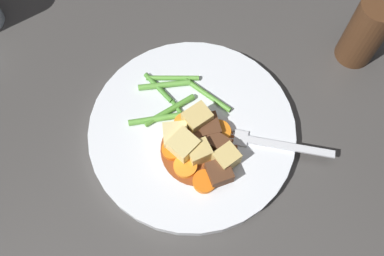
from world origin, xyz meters
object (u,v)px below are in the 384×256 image
(meat_chunk_1, at_px, (219,172))
(meat_chunk_2, at_px, (218,143))
(pepper_mill, at_px, (366,32))
(meat_chunk_3, at_px, (209,126))
(meat_chunk_0, at_px, (196,137))
(carrot_slice_1, at_px, (185,124))
(fork, at_px, (263,142))
(carrot_slice_2, at_px, (173,150))
(carrot_slice_4, at_px, (185,166))
(potato_chunk_3, at_px, (199,153))
(carrot_slice_0, at_px, (218,132))
(potato_chunk_2, at_px, (226,158))
(potato_chunk_0, at_px, (176,136))
(potato_chunk_4, at_px, (183,146))
(potato_chunk_1, at_px, (197,119))
(carrot_slice_3, at_px, (204,181))
(dinner_plate, at_px, (192,131))

(meat_chunk_1, relative_size, meat_chunk_2, 0.96)
(pepper_mill, bearing_deg, meat_chunk_3, -97.02)
(meat_chunk_0, bearing_deg, meat_chunk_2, 32.85)
(meat_chunk_3, relative_size, pepper_mill, 0.29)
(carrot_slice_1, relative_size, fork, 0.20)
(carrot_slice_2, bearing_deg, carrot_slice_1, 119.02)
(carrot_slice_1, relative_size, meat_chunk_3, 0.90)
(carrot_slice_4, height_order, potato_chunk_3, potato_chunk_3)
(carrot_slice_0, xyz_separation_m, carrot_slice_1, (-0.04, -0.03, 0.00))
(meat_chunk_0, xyz_separation_m, fork, (0.06, 0.07, -0.01))
(carrot_slice_1, distance_m, meat_chunk_2, 0.05)
(carrot_slice_2, relative_size, potato_chunk_2, 0.96)
(potato_chunk_0, xyz_separation_m, fork, (0.07, 0.09, -0.01))
(potato_chunk_4, bearing_deg, potato_chunk_1, 117.24)
(carrot_slice_1, distance_m, meat_chunk_1, 0.08)
(carrot_slice_1, relative_size, potato_chunk_3, 0.99)
(carrot_slice_0, bearing_deg, potato_chunk_3, -77.40)
(carrot_slice_0, distance_m, carrot_slice_1, 0.05)
(carrot_slice_3, bearing_deg, dinner_plate, 153.75)
(potato_chunk_2, height_order, meat_chunk_2, potato_chunk_2)
(meat_chunk_3, bearing_deg, pepper_mill, 82.98)
(dinner_plate, xyz_separation_m, fork, (0.08, 0.06, 0.01))
(dinner_plate, distance_m, meat_chunk_2, 0.05)
(dinner_plate, bearing_deg, potato_chunk_0, -87.91)
(carrot_slice_0, distance_m, potato_chunk_4, 0.05)
(carrot_slice_3, distance_m, potato_chunk_4, 0.05)
(carrot_slice_3, height_order, carrot_slice_4, carrot_slice_4)
(carrot_slice_1, relative_size, carrot_slice_2, 1.01)
(meat_chunk_0, height_order, pepper_mill, pepper_mill)
(carrot_slice_0, bearing_deg, pepper_mill, 85.89)
(carrot_slice_2, distance_m, potato_chunk_0, 0.02)
(carrot_slice_0, relative_size, meat_chunk_0, 1.55)
(carrot_slice_3, bearing_deg, potato_chunk_1, 148.34)
(carrot_slice_2, relative_size, potato_chunk_4, 0.87)
(meat_chunk_2, distance_m, pepper_mill, 0.26)
(meat_chunk_3, xyz_separation_m, fork, (0.06, 0.05, -0.01))
(potato_chunk_0, height_order, potato_chunk_3, potato_chunk_3)
(carrot_slice_2, relative_size, fork, 0.20)
(dinner_plate, distance_m, potato_chunk_2, 0.07)
(potato_chunk_2, bearing_deg, potato_chunk_1, 176.72)
(potato_chunk_0, relative_size, potato_chunk_1, 0.95)
(carrot_slice_3, height_order, fork, carrot_slice_3)
(meat_chunk_0, bearing_deg, dinner_plate, 160.40)
(carrot_slice_1, bearing_deg, dinner_plate, 37.74)
(carrot_slice_3, distance_m, fork, 0.10)
(fork, bearing_deg, meat_chunk_1, -91.35)
(carrot_slice_4, bearing_deg, meat_chunk_1, 39.12)
(carrot_slice_3, xyz_separation_m, meat_chunk_3, (-0.05, 0.05, 0.01))
(carrot_slice_1, relative_size, meat_chunk_1, 0.95)
(dinner_plate, distance_m, potato_chunk_4, 0.04)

